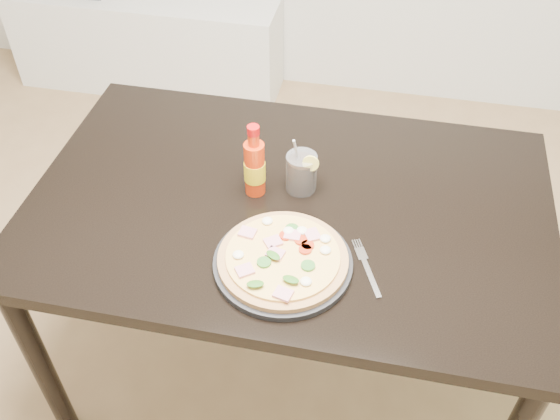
% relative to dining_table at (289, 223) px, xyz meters
% --- Properties ---
extents(dining_table, '(1.40, 0.90, 0.75)m').
position_rel_dining_table_xyz_m(dining_table, '(0.00, 0.00, 0.00)').
color(dining_table, black).
rests_on(dining_table, ground).
extents(plate, '(0.34, 0.34, 0.02)m').
position_rel_dining_table_xyz_m(plate, '(0.03, -0.23, 0.09)').
color(plate, black).
rests_on(plate, dining_table).
extents(pizza, '(0.32, 0.32, 0.03)m').
position_rel_dining_table_xyz_m(pizza, '(0.03, -0.22, 0.11)').
color(pizza, tan).
rests_on(pizza, plate).
extents(hot_sauce_bottle, '(0.06, 0.06, 0.22)m').
position_rel_dining_table_xyz_m(hot_sauce_bottle, '(-0.10, 0.02, 0.17)').
color(hot_sauce_bottle, red).
rests_on(hot_sauce_bottle, dining_table).
extents(cola_cup, '(0.09, 0.08, 0.17)m').
position_rel_dining_table_xyz_m(cola_cup, '(0.02, 0.06, 0.14)').
color(cola_cup, black).
rests_on(cola_cup, dining_table).
extents(fork, '(0.09, 0.18, 0.00)m').
position_rel_dining_table_xyz_m(fork, '(0.23, -0.19, 0.09)').
color(fork, silver).
rests_on(fork, dining_table).
extents(media_console, '(1.40, 0.34, 0.50)m').
position_rel_dining_table_xyz_m(media_console, '(-1.07, 1.58, -0.42)').
color(media_console, white).
rests_on(media_console, ground).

